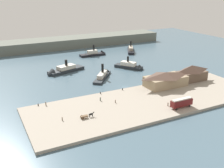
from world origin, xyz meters
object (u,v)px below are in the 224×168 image
pedestrian_near_east_shed (168,104)px  ferry_outer_harbor (95,54)px  ferry_shed_east_terminal (191,73)px  pedestrian_standing_center (62,119)px  mooring_post_center_west (100,93)px  ferry_mid_harbor (62,70)px  horse_cart (87,116)px  ferry_moored_east (131,49)px  street_tram (182,102)px  mooring_post_west (122,89)px  pedestrian_near_west_shed (115,101)px  pedestrian_at_waters_edge (46,104)px  ferry_near_quay (103,75)px  ferry_shed_customs_shed (166,79)px  ferry_approaching_west (131,66)px  mooring_post_east (38,105)px  pedestrian_walking_west (100,99)px

pedestrian_near_east_shed → ferry_outer_harbor: size_ratio=0.08×
ferry_shed_east_terminal → pedestrian_standing_center: ferry_shed_east_terminal is taller
pedestrian_standing_center → mooring_post_center_west: (24.46, 18.19, -0.24)m
ferry_shed_east_terminal → ferry_mid_harbor: (-57.53, 49.06, -4.10)m
horse_cart → ferry_mid_harbor: (9.81, 64.71, -0.66)m
ferry_outer_harbor → ferry_moored_east: bearing=0.4°
street_tram → mooring_post_west: 31.72m
horse_cart → pedestrian_standing_center: bearing=166.6°
pedestrian_near_west_shed → ferry_moored_east: ferry_moored_east is taller
mooring_post_west → ferry_outer_harbor: (18.59, 76.11, -0.29)m
street_tram → ferry_moored_east: (37.70, 105.50, -2.16)m
pedestrian_at_waters_edge → mooring_post_center_west: size_ratio=1.94×
mooring_post_west → ferry_near_quay: ferry_near_quay is taller
ferry_shed_customs_shed → street_tram: bearing=-112.9°
ferry_shed_customs_shed → ferry_mid_harbor: (-39.80, 49.64, -3.46)m
mooring_post_center_west → mooring_post_west: same height
horse_cart → pedestrian_near_west_shed: size_ratio=3.73×
pedestrian_standing_center → ferry_approaching_west: 79.86m
horse_cart → pedestrian_at_waters_edge: horse_cart is taller
mooring_post_west → pedestrian_near_east_shed: bearing=-71.9°
pedestrian_at_waters_edge → ferry_near_quay: bearing=34.1°
pedestrian_near_west_shed → ferry_approaching_west: size_ratio=0.08×
ferry_outer_harbor → ferry_approaching_west: ferry_outer_harbor is taller
horse_cart → mooring_post_west: bearing=36.3°
mooring_post_center_west → ferry_mid_harbor: bearing=96.9°
horse_cart → pedestrian_standing_center: 9.51m
pedestrian_standing_center → ferry_near_quay: (38.20, 44.04, -0.65)m
ferry_shed_customs_shed → ferry_moored_east: (27.38, 81.12, -3.50)m
pedestrian_near_west_shed → mooring_post_center_west: size_ratio=1.72×
pedestrian_standing_center → ferry_approaching_west: (61.27, 51.23, -0.35)m
ferry_shed_east_terminal → pedestrian_near_east_shed: ferry_shed_east_terminal is taller
mooring_post_center_west → ferry_near_quay: 29.28m
ferry_shed_east_terminal → ferry_outer_harbor: bearing=105.2°
pedestrian_near_west_shed → mooring_post_west: bearing=49.6°
ferry_shed_east_terminal → pedestrian_at_waters_edge: (-78.77, 3.22, -3.57)m
mooring_post_east → ferry_near_quay: 50.68m
ferry_outer_harbor → ferry_near_quay: ferry_outer_harbor is taller
horse_cart → ferry_near_quay: (28.95, 46.23, -0.89)m
street_tram → horse_cart: 40.41m
ferry_shed_east_terminal → pedestrian_near_west_shed: ferry_shed_east_terminal is taller
pedestrian_at_waters_edge → ferry_moored_east: bearing=41.2°
ferry_shed_customs_shed → pedestrian_near_east_shed: 25.26m
ferry_shed_customs_shed → pedestrian_near_west_shed: ferry_shed_customs_shed is taller
pedestrian_at_waters_edge → ferry_moored_east: size_ratio=0.08×
mooring_post_west → mooring_post_center_west: bearing=177.4°
mooring_post_center_west → mooring_post_east: 29.68m
pedestrian_walking_west → pedestrian_standing_center: bearing=-153.2°
street_tram → ferry_mid_harbor: 79.71m
ferry_mid_harbor → ferry_near_quay: bearing=-44.0°
ferry_shed_east_terminal → pedestrian_at_waters_edge: size_ratio=9.58×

